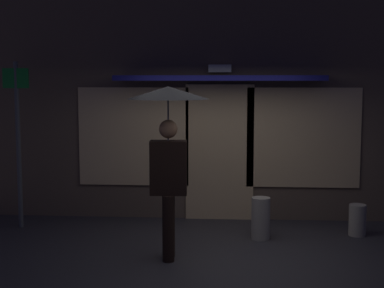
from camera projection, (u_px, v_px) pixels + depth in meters
name	position (u px, v px, depth m)	size (l,w,h in m)	color
ground_plane	(215.00, 261.00, 7.13)	(18.00, 18.00, 0.00)	#38353A
building_facade	(220.00, 97.00, 9.22)	(8.40, 1.00, 4.03)	brown
person_with_umbrella	(168.00, 132.00, 7.05)	(1.02, 1.02, 2.19)	black
street_sign_post	(18.00, 135.00, 8.61)	(0.40, 0.07, 2.55)	#595B60
sidewalk_bollard	(261.00, 218.00, 8.10)	(0.27, 0.27, 0.60)	#B2A899
sidewalk_bollard_2	(357.00, 220.00, 8.29)	(0.25, 0.25, 0.46)	#B2A899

